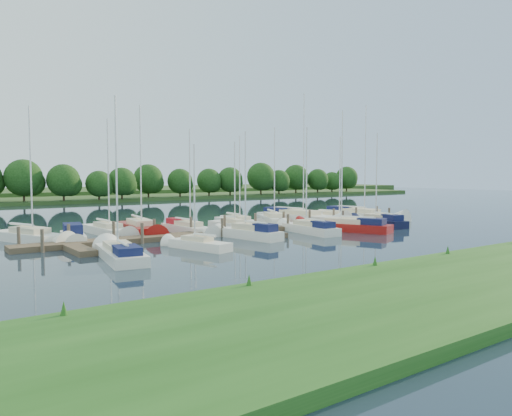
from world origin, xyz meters
TOP-DOWN VIEW (x-y plane):
  - ground at (0.00, 0.00)m, footprint 260.00×260.00m
  - near_bank at (0.00, -16.00)m, footprint 90.00×10.00m
  - dock at (0.00, 7.31)m, footprint 40.00×6.00m
  - mooring_pilings at (0.00, 8.43)m, footprint 38.24×2.84m
  - far_shore at (0.00, 75.00)m, footprint 180.00×30.00m
  - distant_hill at (0.00, 100.00)m, footprint 220.00×40.00m
  - treeline at (3.66, 62.01)m, footprint 146.30×9.20m
  - sailboat_n_0 at (-17.52, 12.71)m, footprint 4.64×8.48m
  - motorboat at (-14.79, 10.91)m, footprint 2.62×5.90m
  - sailboat_n_2 at (-10.97, 13.77)m, footprint 2.30×8.26m
  - sailboat_n_3 at (-8.25, 13.07)m, footprint 3.12×9.34m
  - sailboat_n_4 at (-4.68, 10.82)m, footprint 2.10×7.56m
  - sailboat_n_5 at (0.26, 10.89)m, footprint 1.93×6.80m
  - sailboat_n_6 at (2.81, 13.79)m, footprint 1.98×7.50m
  - sailboat_n_7 at (7.04, 13.29)m, footprint 4.61×8.22m
  - sailboat_n_8 at (10.89, 13.44)m, footprint 4.43×11.84m
  - sailboat_n_9 at (14.68, 11.28)m, footprint 3.51×7.83m
  - sailboat_n_10 at (18.64, 11.37)m, footprint 3.89×11.05m
  - sailboat_s_0 at (-14.67, 1.18)m, footprint 3.11×8.50m
  - sailboat_s_1 at (-8.69, 1.91)m, footprint 2.71×6.01m
  - sailboat_s_2 at (-2.42, 4.41)m, footprint 2.66×7.11m
  - sailboat_s_3 at (4.13, 4.37)m, footprint 2.48×7.76m
  - sailboat_s_4 at (8.05, 3.58)m, footprint 5.03×9.01m
  - sailboat_s_5 at (14.14, 4.88)m, footprint 2.90×7.76m

SIDE VIEW (x-z plane):
  - ground at x=0.00m, z-range 0.00..0.00m
  - dock at x=0.00m, z-range 0.00..0.40m
  - near_bank at x=0.00m, z-range 0.00..0.50m
  - sailboat_n_9 at x=14.68m, z-range -4.66..5.19m
  - sailboat_n_6 at x=2.81m, z-range -4.51..5.05m
  - sailboat_s_1 at x=-8.69m, z-range -3.61..4.15m
  - sailboat_n_5 at x=0.26m, z-range -4.10..4.64m
  - sailboat_n_2 at x=-10.97m, z-range -4.97..5.52m
  - sailboat_n_7 at x=7.04m, z-range -5.06..5.62m
  - sailboat_n_0 at x=-17.52m, z-range -5.22..5.78m
  - sailboat_n_3 at x=-8.25m, z-range -5.65..6.21m
  - far_shore at x=0.00m, z-range 0.00..0.60m
  - sailboat_s_0 at x=-14.67m, z-range -4.99..5.61m
  - sailboat_n_4 at x=-4.68m, z-range -4.52..5.17m
  - sailboat_s_3 at x=4.13m, z-range -4.64..5.29m
  - sailboat_n_10 at x=18.64m, z-range -6.56..7.22m
  - sailboat_s_4 at x=8.05m, z-range -5.49..6.16m
  - sailboat_n_8 at x=10.89m, z-range -7.03..7.70m
  - sailboat_s_5 at x=14.14m, z-range -4.65..5.32m
  - sailboat_s_2 at x=-2.42m, z-range -4.30..4.99m
  - motorboat at x=-14.79m, z-range -0.53..1.25m
  - mooring_pilings at x=0.00m, z-range -0.40..1.60m
  - distant_hill at x=0.00m, z-range 0.00..1.40m
  - treeline at x=3.66m, z-range -0.05..8.26m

